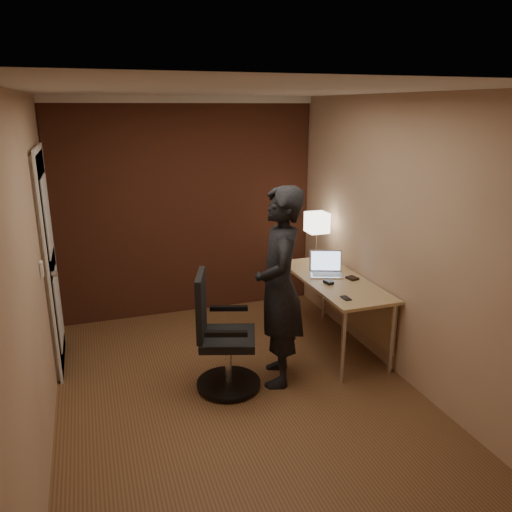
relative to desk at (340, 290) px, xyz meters
name	(u,v)px	position (x,y,z in m)	size (l,w,h in m)	color
room	(170,207)	(-1.53, 0.99, 0.77)	(4.00, 4.00, 4.00)	brown
desk	(340,290)	(0.00, 0.00, 0.00)	(0.60, 1.50, 0.73)	tan
desk_lamp	(317,223)	(0.04, 0.67, 0.55)	(0.22, 0.22, 0.54)	silver
laptop	(326,268)	(-0.09, 0.17, 0.19)	(0.40, 0.36, 0.23)	silver
mouse	(328,282)	(-0.20, -0.11, 0.14)	(0.06, 0.10, 0.03)	black
phone	(346,298)	(-0.22, -0.52, 0.13)	(0.06, 0.12, 0.01)	black
wallet	(352,278)	(0.09, -0.07, 0.14)	(0.09, 0.11, 0.02)	black
office_chair	(220,340)	(-1.37, -0.42, -0.14)	(0.59, 0.65, 1.04)	black
person	(279,288)	(-0.84, -0.44, 0.28)	(0.64, 0.42, 1.77)	black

